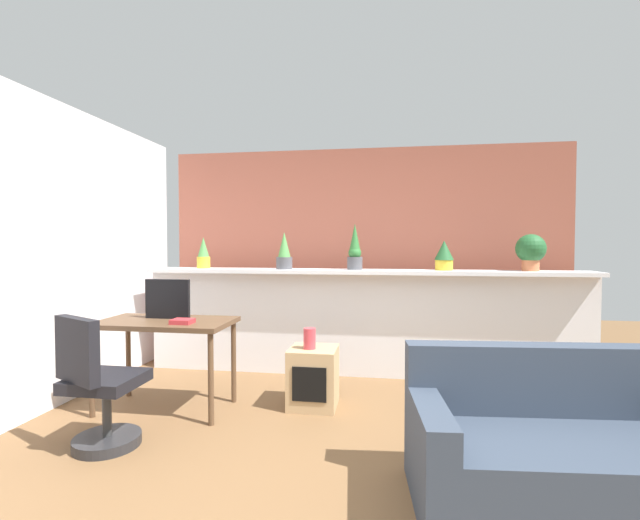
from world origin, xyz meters
name	(u,v)px	position (x,y,z in m)	size (l,w,h in m)	color
ground_plane	(340,472)	(0.00, 0.00, 0.00)	(12.00, 12.00, 0.00)	brown
divider_wall	(360,324)	(0.00, 2.00, 0.54)	(4.60, 0.16, 1.08)	silver
plant_shelf	(360,272)	(0.00, 1.96, 1.10)	(4.60, 0.38, 0.04)	silver
brick_wall_behind	(364,255)	(0.00, 2.60, 1.25)	(4.60, 0.10, 2.50)	#9E5442
side_wall_left	(19,255)	(-2.55, 0.40, 1.30)	(0.12, 4.40, 2.60)	silver
potted_plant_0	(203,254)	(-1.73, 1.98, 1.28)	(0.14, 0.14, 0.34)	gold
potted_plant_1	(284,253)	(-0.80, 1.94, 1.29)	(0.17, 0.17, 0.40)	#4C4C51
potted_plant_2	(355,250)	(-0.06, 1.98, 1.32)	(0.16, 0.16, 0.48)	#4C4C51
potted_plant_3	(444,255)	(0.85, 1.99, 1.28)	(0.19, 0.19, 0.30)	gold
potted_plant_4	(531,250)	(1.68, 1.99, 1.32)	(0.28, 0.28, 0.37)	#C66B42
desk	(165,330)	(-1.55, 0.79, 0.67)	(1.10, 0.60, 0.75)	brown
tv_monitor	(168,299)	(-1.57, 0.87, 0.92)	(0.39, 0.04, 0.33)	black
office_chair	(98,392)	(-1.64, 0.05, 0.39)	(0.52, 0.52, 0.91)	#262628
side_cube_shelf	(313,377)	(-0.34, 1.04, 0.25)	(0.40, 0.41, 0.50)	tan
vase_on_shelf	(310,338)	(-0.37, 1.01, 0.59)	(0.10, 0.10, 0.18)	#CC3D47
book_on_desk	(182,321)	(-1.33, 0.66, 0.77)	(0.16, 0.14, 0.04)	#B22D33
couch	(562,453)	(1.19, -0.16, 0.28)	(1.62, 0.89, 0.80)	#333D4C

